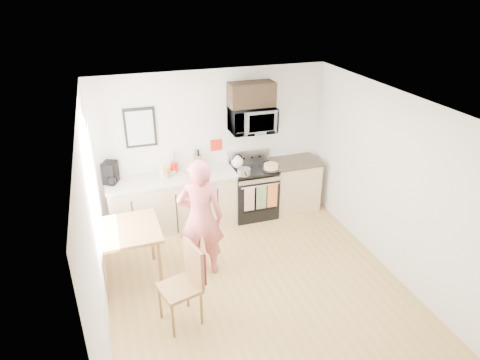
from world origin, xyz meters
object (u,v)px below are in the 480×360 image
object	(u,v)px
microwave	(252,120)
chair	(190,273)
cake	(271,167)
range	(253,192)
dining_table	(126,235)
person	(201,218)

from	to	relation	value
microwave	chair	distance (m)	3.02
chair	cake	distance (m)	2.79
chair	range	bearing A→B (deg)	38.60
dining_table	cake	bearing A→B (deg)	22.43
chair	cake	bearing A→B (deg)	32.18
cake	person	bearing A→B (deg)	-142.69
microwave	person	world-z (taller)	microwave
range	dining_table	distance (m)	2.60
range	dining_table	bearing A→B (deg)	-151.90
cake	microwave	bearing A→B (deg)	133.70
microwave	cake	world-z (taller)	microwave
person	dining_table	distance (m)	1.04
person	cake	world-z (taller)	person
person	chair	size ratio (longest dim) A/B	1.67
range	microwave	distance (m)	1.33
microwave	range	bearing A→B (deg)	-89.94
microwave	chair	world-z (taller)	microwave
range	chair	bearing A→B (deg)	-126.06
cake	chair	bearing A→B (deg)	-132.48
range	cake	world-z (taller)	range
range	microwave	world-z (taller)	microwave
microwave	chair	bearing A→B (deg)	-124.81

